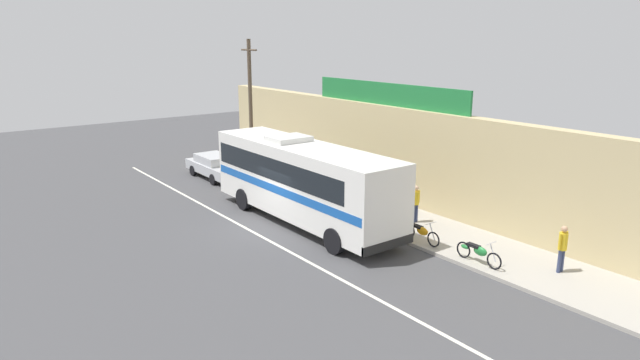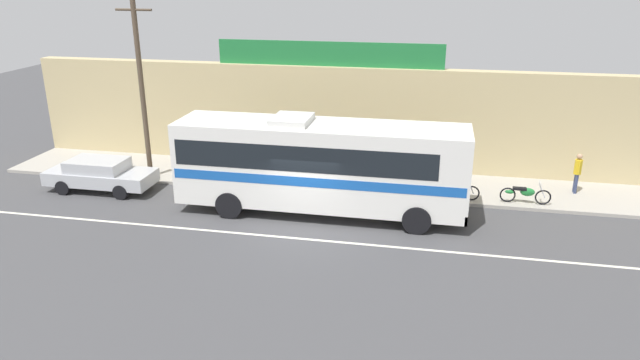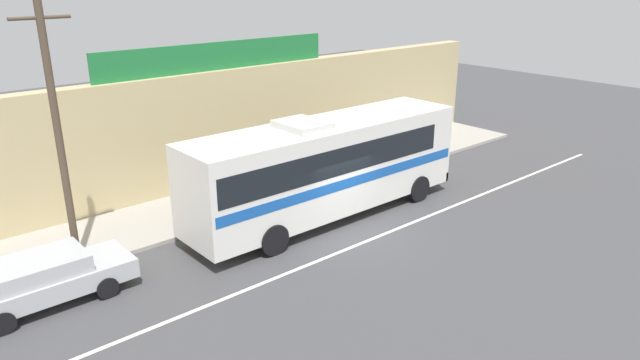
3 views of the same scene
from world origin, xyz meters
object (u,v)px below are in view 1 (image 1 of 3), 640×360
(pedestrian_by_curb, at_px, (382,193))
(pedestrian_far_right, at_px, (416,201))
(intercity_bus, at_px, (302,178))
(motorcycle_green, at_px, (420,232))
(motorcycle_blue, at_px, (478,252))
(parked_car, at_px, (215,166))
(pedestrian_near_shop, at_px, (563,245))
(utility_pole, at_px, (251,107))

(pedestrian_by_curb, relative_size, pedestrian_far_right, 1.04)
(intercity_bus, relative_size, motorcycle_green, 5.73)
(motorcycle_green, bearing_deg, intercity_bus, -158.00)
(intercity_bus, relative_size, motorcycle_blue, 5.60)
(parked_car, relative_size, pedestrian_near_shop, 2.69)
(intercity_bus, height_order, parked_car, intercity_bus)
(parked_car, relative_size, pedestrian_by_curb, 2.63)
(utility_pole, distance_m, pedestrian_near_shop, 18.70)
(motorcycle_blue, distance_m, pedestrian_far_right, 4.86)
(motorcycle_blue, xyz_separation_m, pedestrian_by_curb, (-6.32, 1.18, 0.59))
(utility_pole, height_order, pedestrian_far_right, utility_pole)
(parked_car, xyz_separation_m, motorcycle_green, (14.84, 1.58, -0.17))
(utility_pole, distance_m, pedestrian_far_right, 12.07)
(utility_pole, relative_size, motorcycle_green, 4.08)
(intercity_bus, xyz_separation_m, pedestrian_by_curb, (1.60, 3.36, -0.91))
(utility_pole, bearing_deg, pedestrian_by_curb, 6.64)
(parked_car, relative_size, motorcycle_green, 2.37)
(utility_pole, bearing_deg, parked_car, -129.87)
(pedestrian_far_right, distance_m, pedestrian_near_shop, 6.80)
(pedestrian_by_curb, bearing_deg, motorcycle_green, -19.33)
(intercity_bus, bearing_deg, parked_car, 176.92)
(motorcycle_green, distance_m, pedestrian_near_shop, 5.29)
(utility_pole, bearing_deg, pedestrian_near_shop, 5.08)
(pedestrian_far_right, bearing_deg, motorcycle_blue, -18.73)
(utility_pole, relative_size, pedestrian_near_shop, 4.62)
(motorcycle_blue, height_order, pedestrian_near_shop, pedestrian_near_shop)
(motorcycle_green, bearing_deg, utility_pole, 179.48)
(intercity_bus, xyz_separation_m, pedestrian_far_right, (3.35, 3.73, -0.95))
(intercity_bus, xyz_separation_m, pedestrian_near_shop, (10.16, 3.86, -0.93))
(parked_car, distance_m, pedestrian_near_shop, 20.08)
(motorcycle_blue, distance_m, pedestrian_near_shop, 2.85)
(pedestrian_by_curb, bearing_deg, pedestrian_near_shop, 3.30)
(utility_pole, relative_size, pedestrian_by_curb, 4.51)
(motorcycle_green, relative_size, pedestrian_far_right, 1.15)
(pedestrian_far_right, bearing_deg, parked_car, -166.09)
(intercity_bus, xyz_separation_m, motorcycle_blue, (7.92, 2.19, -1.50))
(utility_pole, bearing_deg, pedestrian_far_right, 7.45)
(parked_car, relative_size, pedestrian_far_right, 2.73)
(pedestrian_far_right, bearing_deg, intercity_bus, -131.93)
(pedestrian_far_right, bearing_deg, pedestrian_by_curb, -168.06)
(intercity_bus, distance_m, motorcycle_green, 5.81)
(pedestrian_by_curb, distance_m, pedestrian_far_right, 1.79)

